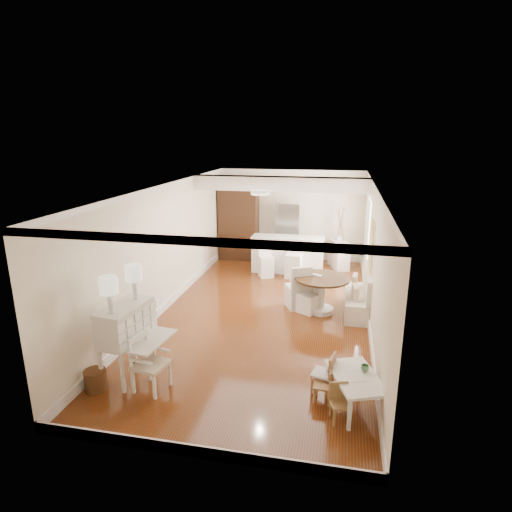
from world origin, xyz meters
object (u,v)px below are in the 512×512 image
(gustavian_armchair, at_px, (151,364))
(kids_table, at_px, (355,392))
(slip_chair_near, at_px, (309,294))
(pantry_cabinet, at_px, (239,223))
(bar_stool_left, at_px, (266,261))
(sideboard, at_px, (339,254))
(kids_chair_b, at_px, (323,373))
(wicker_basket, at_px, (95,380))
(secretary_bureau, at_px, (127,341))
(slip_chair_far, at_px, (298,286))
(fridge, at_px, (299,234))
(breakfast_counter, at_px, (288,254))
(kids_chair_a, at_px, (323,385))
(kids_chair_c, at_px, (340,403))
(dining_table, at_px, (321,295))
(bar_stool_right, at_px, (294,259))

(gustavian_armchair, bearing_deg, kids_table, -74.90)
(slip_chair_near, relative_size, pantry_cabinet, 0.37)
(kids_table, xyz_separation_m, bar_stool_left, (-2.32, 5.59, 0.20))
(sideboard, bearing_deg, pantry_cabinet, 151.38)
(kids_table, bearing_deg, kids_chair_b, 147.26)
(wicker_basket, bearing_deg, secretary_bureau, 55.96)
(secretary_bureau, relative_size, slip_chair_far, 1.22)
(gustavian_armchair, relative_size, fridge, 0.49)
(secretary_bureau, distance_m, slip_chair_near, 4.19)
(slip_chair_far, bearing_deg, breakfast_counter, -103.55)
(slip_chair_near, distance_m, slip_chair_far, 0.36)
(wicker_basket, distance_m, slip_chair_near, 4.77)
(fridge, distance_m, sideboard, 1.38)
(kids_table, relative_size, slip_chair_near, 1.21)
(breakfast_counter, bearing_deg, sideboard, 25.33)
(gustavian_armchair, distance_m, kids_chair_b, 2.64)
(kids_chair_a, bearing_deg, kids_chair_c, 34.93)
(kids_table, bearing_deg, kids_chair_c, -120.04)
(slip_chair_far, distance_m, breakfast_counter, 2.64)
(bar_stool_left, bearing_deg, secretary_bureau, -127.73)
(pantry_cabinet, xyz_separation_m, fridge, (1.90, -0.03, -0.25))
(kids_chair_c, bearing_deg, secretary_bureau, 156.05)
(kids_chair_c, distance_m, slip_chair_near, 3.79)
(kids_table, distance_m, pantry_cabinet, 8.09)
(slip_chair_near, height_order, breakfast_counter, breakfast_counter)
(bar_stool_left, bearing_deg, kids_chair_a, -95.97)
(slip_chair_far, distance_m, bar_stool_left, 2.28)
(breakfast_counter, xyz_separation_m, pantry_cabinet, (-1.70, 1.08, 0.63))
(secretary_bureau, relative_size, kids_chair_c, 2.27)
(gustavian_armchair, distance_m, slip_chair_far, 4.19)
(pantry_cabinet, bearing_deg, wicker_basket, -93.20)
(dining_table, bearing_deg, sideboard, 84.73)
(kids_chair_c, height_order, slip_chair_near, slip_chair_near)
(breakfast_counter, relative_size, bar_stool_right, 1.94)
(wicker_basket, bearing_deg, slip_chair_far, 55.60)
(kids_chair_a, bearing_deg, dining_table, -173.88)
(slip_chair_near, distance_m, breakfast_counter, 2.92)
(gustavian_armchair, xyz_separation_m, slip_chair_far, (1.85, 3.75, 0.07))
(gustavian_armchair, height_order, slip_chair_near, gustavian_armchair)
(dining_table, relative_size, pantry_cabinet, 0.52)
(sideboard, bearing_deg, bar_stool_right, -157.79)
(bar_stool_right, bearing_deg, kids_chair_c, -73.35)
(kids_chair_a, height_order, slip_chair_far, slip_chair_far)
(secretary_bureau, xyz_separation_m, gustavian_armchair, (0.53, -0.29, -0.18))
(dining_table, distance_m, sideboard, 3.46)
(dining_table, height_order, bar_stool_right, bar_stool_right)
(secretary_bureau, relative_size, pantry_cabinet, 0.54)
(secretary_bureau, height_order, dining_table, secretary_bureau)
(bar_stool_left, height_order, sideboard, bar_stool_left)
(secretary_bureau, xyz_separation_m, kids_chair_c, (3.40, -0.47, -0.35))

